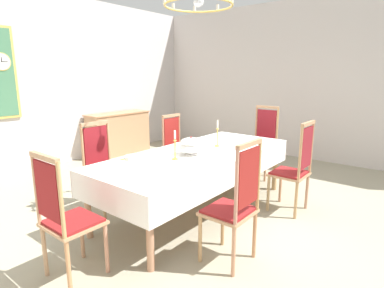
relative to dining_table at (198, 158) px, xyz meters
name	(u,v)px	position (x,y,z in m)	size (l,w,h in m)	color
ground	(204,213)	(0.00, -0.10, -0.71)	(6.83, 7.08, 0.04)	#9E977E
back_wall	(51,81)	(0.00, 3.48, 0.89)	(6.83, 0.08, 3.17)	beige
right_wall	(307,81)	(3.46, -0.10, 0.89)	(0.08, 7.08, 3.17)	beige
dining_table	(198,158)	(0.00, 0.00, 0.00)	(2.79, 1.14, 0.76)	#AF7A5A
tablecloth	(198,158)	(0.00, 0.00, 0.01)	(2.81, 1.16, 0.30)	white
chair_south_a	(235,202)	(-0.72, -0.98, -0.10)	(0.44, 0.42, 1.17)	tan
chair_north_a	(103,165)	(-0.72, 0.98, -0.11)	(0.44, 0.42, 1.13)	tan
chair_south_b	(295,167)	(0.72, -0.98, -0.10)	(0.44, 0.42, 1.17)	tan
chair_north_b	(177,147)	(0.72, 0.97, -0.13)	(0.44, 0.42, 1.09)	tan
chair_head_west	(65,215)	(-1.80, 0.00, -0.11)	(0.42, 0.44, 1.12)	#AC7D5C
chair_head_east	(263,141)	(1.81, 0.00, -0.09)	(0.42, 0.44, 1.20)	tan
soup_tureen	(191,146)	(-0.14, 0.00, 0.18)	(0.29, 0.29, 0.23)	white
candlestick_west	(175,148)	(-0.43, 0.00, 0.21)	(0.07, 0.07, 0.34)	gold
candlestick_east	(217,136)	(0.43, 0.00, 0.22)	(0.07, 0.07, 0.36)	gold
bowl_near_left	(180,144)	(0.16, 0.43, 0.09)	(0.14, 0.14, 0.03)	white
bowl_near_right	(132,156)	(-0.70, 0.43, 0.09)	(0.17, 0.17, 0.04)	white
spoon_primary	(183,144)	(0.26, 0.46, 0.08)	(0.03, 0.18, 0.01)	gold
spoon_secondary	(123,159)	(-0.81, 0.46, 0.08)	(0.03, 0.18, 0.01)	gold
sideboard	(119,133)	(1.27, 3.16, -0.24)	(1.44, 0.48, 0.90)	tan
mounted_clock	(1,62)	(-0.84, 3.41, 1.23)	(0.29, 0.06, 0.29)	#D1B251
chandelier	(199,5)	(0.00, 0.00, 1.80)	(0.81, 0.81, 0.66)	gold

